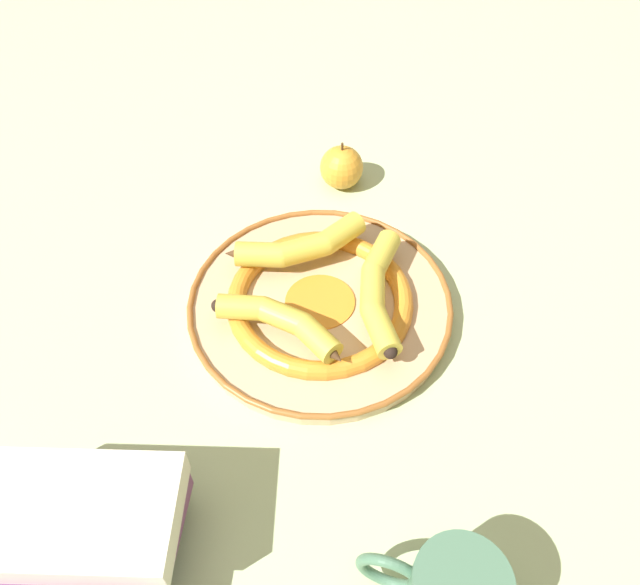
{
  "coord_description": "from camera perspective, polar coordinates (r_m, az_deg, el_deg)",
  "views": [
    {
      "loc": [
        -0.42,
        -0.24,
        0.67
      ],
      "look_at": [
        0.03,
        0.03,
        0.04
      ],
      "focal_mm": 35.0,
      "sensor_mm": 36.0,
      "label": 1
    }
  ],
  "objects": [
    {
      "name": "decorative_bowl",
      "position": [
        0.84,
        0.0,
        -0.99
      ],
      "size": [
        0.36,
        0.36,
        0.04
      ],
      "color": "tan",
      "rests_on": "ground_plane"
    },
    {
      "name": "ground_plane",
      "position": [
        0.83,
        0.42,
        -3.95
      ],
      "size": [
        2.8,
        2.8,
        0.0
      ],
      "primitive_type": "plane",
      "color": "#B2C693"
    },
    {
      "name": "banana_b",
      "position": [
        0.86,
        -1.89,
        4.24
      ],
      "size": [
        0.17,
        0.15,
        0.03
      ],
      "rotation": [
        0.0,
        0.0,
        -0.7
      ],
      "color": "gold",
      "rests_on": "decorative_bowl"
    },
    {
      "name": "book_stack",
      "position": [
        0.7,
        -21.59,
        -20.05
      ],
      "size": [
        0.23,
        0.25,
        0.1
      ],
      "rotation": [
        0.0,
        0.0,
        2.02
      ],
      "color": "#2D4C84",
      "rests_on": "ground_plane"
    },
    {
      "name": "banana_c",
      "position": [
        0.82,
        5.34,
        0.4
      ],
      "size": [
        0.2,
        0.11,
        0.03
      ],
      "rotation": [
        0.0,
        0.0,
        -2.69
      ],
      "color": "gold",
      "rests_on": "decorative_bowl"
    },
    {
      "name": "apple",
      "position": [
        1.02,
        1.98,
        11.36
      ],
      "size": [
        0.07,
        0.07,
        0.08
      ],
      "color": "gold",
      "rests_on": "ground_plane"
    },
    {
      "name": "banana_a",
      "position": [
        0.78,
        -3.45,
        -2.66
      ],
      "size": [
        0.06,
        0.19,
        0.03
      ],
      "rotation": [
        0.0,
        0.0,
        1.62
      ],
      "color": "gold",
      "rests_on": "decorative_bowl"
    }
  ]
}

